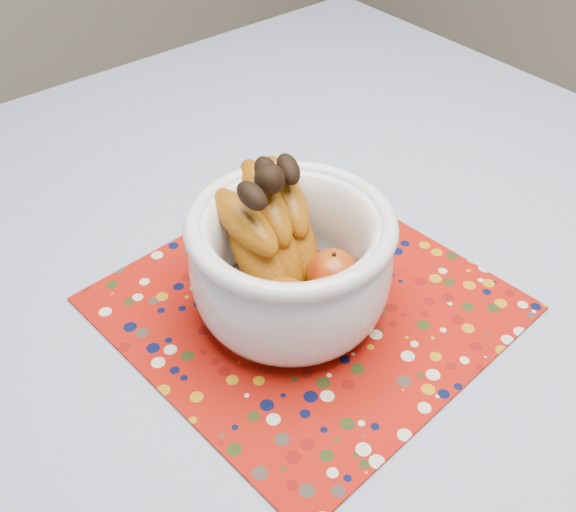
% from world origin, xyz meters
% --- Properties ---
extents(table, '(1.20, 1.20, 0.75)m').
position_xyz_m(table, '(0.00, 0.00, 0.67)').
color(table, brown).
rests_on(table, ground).
extents(tablecloth, '(1.32, 1.32, 0.01)m').
position_xyz_m(tablecloth, '(0.00, 0.00, 0.76)').
color(tablecloth, '#657CA9').
rests_on(tablecloth, table).
extents(placemat, '(0.46, 0.46, 0.00)m').
position_xyz_m(placemat, '(-0.09, -0.09, 0.76)').
color(placemat, '#9A1008').
rests_on(placemat, tablecloth).
extents(fruit_bowl, '(0.24, 0.26, 0.19)m').
position_xyz_m(fruit_bowl, '(-0.11, -0.07, 0.85)').
color(fruit_bowl, silver).
rests_on(fruit_bowl, placemat).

